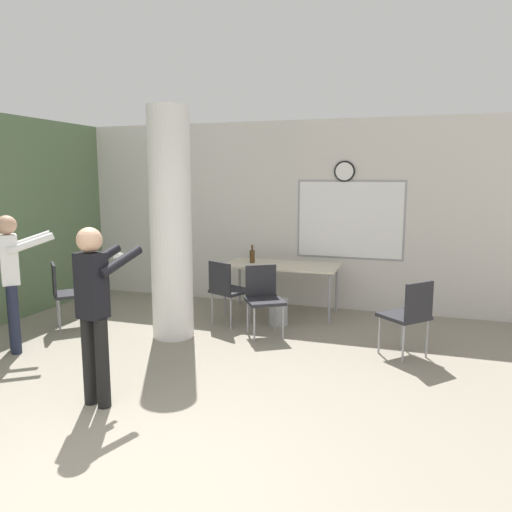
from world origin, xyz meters
The scene contains 12 objects.
ground_plane centered at (0.00, 0.00, 0.00)m, with size 24.00×24.00×0.00m, color gray.
wall_back centered at (0.02, 5.06, 1.40)m, with size 8.00×0.15×2.80m.
support_pillar centered at (-1.04, 3.04, 1.40)m, with size 0.51×0.51×2.80m.
folding_table centered at (-0.04, 4.45, 0.68)m, with size 1.63×0.74×0.73m.
bottle_on_table centered at (-0.48, 4.46, 0.83)m, with size 0.08×0.08×0.26m.
waste_bin centered at (0.07, 3.92, 0.18)m, with size 0.26×0.26×0.36m.
chair_by_left_wall centered at (-2.54, 2.92, 0.51)m, with size 0.62×0.62×0.87m.
chair_table_left centered at (-0.59, 3.71, 0.51)m, with size 0.58×0.58×0.87m.
chair_table_front centered at (0.01, 3.45, 0.51)m, with size 0.61×0.61×0.87m.
chair_mid_room centered at (1.76, 3.17, 0.51)m, with size 0.62×0.62×0.87m.
person_watching_back centered at (-2.48, 2.00, 0.92)m, with size 0.59×0.60×1.56m.
person_playing_front centered at (-0.78, 1.14, 0.92)m, with size 0.41×0.64×1.56m.
Camera 1 is at (1.81, -2.36, 1.98)m, focal length 35.00 mm.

